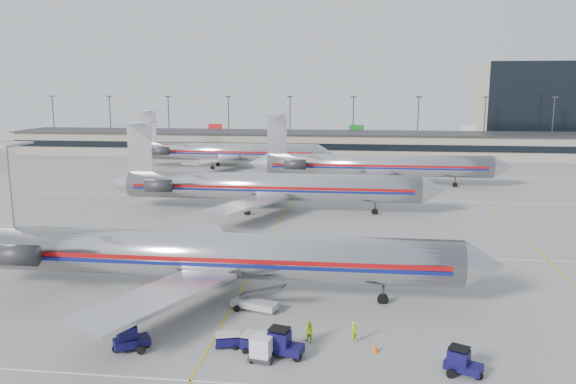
# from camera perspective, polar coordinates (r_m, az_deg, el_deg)

# --- Properties ---
(ground) EXTENTS (260.00, 260.00, 0.00)m
(ground) POSITION_cam_1_polar(r_m,az_deg,el_deg) (52.87, -4.26, -9.08)
(ground) COLOR gray
(ground) RESTS_ON ground
(apron_markings) EXTENTS (160.00, 0.15, 0.02)m
(apron_markings) POSITION_cam_1_polar(r_m,az_deg,el_deg) (62.22, -2.48, -6.00)
(apron_markings) COLOR silver
(apron_markings) RESTS_ON ground
(terminal) EXTENTS (162.00, 17.00, 6.25)m
(terminal) POSITION_cam_1_polar(r_m,az_deg,el_deg) (147.84, 3.05, 4.92)
(terminal) COLOR gray
(terminal) RESTS_ON ground
(light_mast_row) EXTENTS (163.60, 0.40, 15.28)m
(light_mast_row) POSITION_cam_1_polar(r_m,az_deg,el_deg) (161.38, 3.41, 7.32)
(light_mast_row) COLOR #38383D
(light_mast_row) RESTS_ON ground
(distant_building) EXTENTS (30.00, 20.00, 25.00)m
(distant_building) POSITION_cam_1_polar(r_m,az_deg,el_deg) (184.44, 23.56, 8.10)
(distant_building) COLOR tan
(distant_building) RESTS_ON ground
(jet_foreground) EXTENTS (49.26, 29.01, 12.89)m
(jet_foreground) POSITION_cam_1_polar(r_m,az_deg,el_deg) (48.92, -9.15, -6.22)
(jet_foreground) COLOR silver
(jet_foreground) RESTS_ON ground
(jet_second_row) EXTENTS (49.39, 29.08, 12.93)m
(jet_second_row) POSITION_cam_1_polar(r_m,az_deg,el_deg) (80.91, -2.38, 0.61)
(jet_second_row) COLOR silver
(jet_second_row) RESTS_ON ground
(jet_third_row) EXTENTS (47.71, 29.34, 13.04)m
(jet_third_row) POSITION_cam_1_polar(r_m,az_deg,el_deg) (103.76, 8.57, 2.74)
(jet_third_row) COLOR silver
(jet_third_row) RESTS_ON ground
(jet_back_row) EXTENTS (46.79, 28.78, 12.80)m
(jet_back_row) POSITION_cam_1_polar(r_m,az_deg,el_deg) (125.75, -6.50, 4.12)
(jet_back_row) COLOR silver
(jet_back_row) RESTS_ON ground
(tug_left) EXTENTS (2.64, 2.32, 1.94)m
(tug_left) POSITION_cam_1_polar(r_m,az_deg,el_deg) (41.16, -15.81, -14.06)
(tug_left) COLOR #0D0A3A
(tug_left) RESTS_ON ground
(tug_center) EXTENTS (2.73, 1.81, 2.03)m
(tug_center) POSITION_cam_1_polar(r_m,az_deg,el_deg) (38.79, -0.60, -15.16)
(tug_center) COLOR #0D0A3A
(tug_center) RESTS_ON ground
(tug_right) EXTENTS (2.54, 2.04, 1.85)m
(tug_right) POSITION_cam_1_polar(r_m,az_deg,el_deg) (38.26, 17.19, -16.19)
(tug_right) COLOR #0D0A3A
(tug_right) RESTS_ON ground
(cart_inner) EXTENTS (2.30, 1.83, 1.16)m
(cart_inner) POSITION_cam_1_polar(r_m,az_deg,el_deg) (39.79, -3.12, -14.97)
(cart_inner) COLOR #0D0A3A
(cart_inner) RESTS_ON ground
(cart_outer) EXTENTS (1.89, 1.53, 0.94)m
(cart_outer) POSITION_cam_1_polar(r_m,az_deg,el_deg) (40.54, -6.15, -14.70)
(cart_outer) COLOR #0D0A3A
(cart_outer) RESTS_ON ground
(uld_container) EXTENTS (1.80, 1.59, 1.66)m
(uld_container) POSITION_cam_1_polar(r_m,az_deg,el_deg) (38.39, -2.68, -15.60)
(uld_container) COLOR #2D2D30
(uld_container) RESTS_ON ground
(belt_loader) EXTENTS (4.60, 2.41, 2.35)m
(belt_loader) POSITION_cam_1_polar(r_m,az_deg,el_deg) (46.35, -3.30, -11.14)
(belt_loader) COLOR #A6A6A6
(belt_loader) RESTS_ON ground
(ramp_worker_near) EXTENTS (0.67, 0.68, 1.59)m
(ramp_worker_near) POSITION_cam_1_polar(r_m,az_deg,el_deg) (40.98, 6.73, -13.97)
(ramp_worker_near) COLOR #B1D414
(ramp_worker_near) RESTS_ON ground
(ramp_worker_far) EXTENTS (0.97, 0.94, 1.58)m
(ramp_worker_far) POSITION_cam_1_polar(r_m,az_deg,el_deg) (40.80, 2.16, -14.02)
(ramp_worker_far) COLOR #A0CD13
(ramp_worker_far) RESTS_ON ground
(cone_right) EXTENTS (0.50, 0.50, 0.64)m
(cone_right) POSITION_cam_1_polar(r_m,az_deg,el_deg) (40.07, 8.84, -15.37)
(cone_right) COLOR #E05A07
(cone_right) RESTS_ON ground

